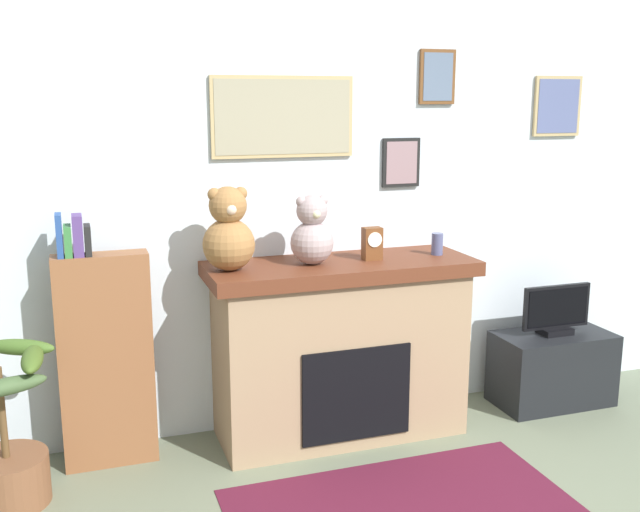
{
  "coord_description": "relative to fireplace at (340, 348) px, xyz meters",
  "views": [
    {
      "loc": [
        -1.52,
        -2.12,
        1.94
      ],
      "look_at": [
        -0.22,
        1.68,
        1.08
      ],
      "focal_mm": 41.28,
      "sensor_mm": 36.0,
      "label": 1
    }
  ],
  "objects": [
    {
      "name": "back_wall",
      "position": [
        0.1,
        0.33,
        0.78
      ],
      "size": [
        5.2,
        0.15,
        2.6
      ],
      "color": "silver",
      "rests_on": "ground_plane"
    },
    {
      "name": "fireplace",
      "position": [
        0.0,
        0.0,
        0.0
      ],
      "size": [
        1.53,
        0.59,
        1.04
      ],
      "color": "#997C5D",
      "rests_on": "ground_plane"
    },
    {
      "name": "bookshelf",
      "position": [
        -1.3,
        0.07,
        0.08
      ],
      "size": [
        0.49,
        0.16,
        1.38
      ],
      "color": "brown",
      "rests_on": "ground_plane"
    },
    {
      "name": "potted_plant",
      "position": [
        -1.8,
        -0.21,
        -0.23
      ],
      "size": [
        0.57,
        0.55,
        0.85
      ],
      "color": "brown",
      "rests_on": "ground_plane"
    },
    {
      "name": "tv_stand",
      "position": [
        1.45,
        -0.03,
        -0.29
      ],
      "size": [
        0.74,
        0.4,
        0.47
      ],
      "primitive_type": "cube",
      "color": "black",
      "rests_on": "ground_plane"
    },
    {
      "name": "television",
      "position": [
        1.45,
        -0.03,
        0.09
      ],
      "size": [
        0.47,
        0.14,
        0.32
      ],
      "color": "black",
      "rests_on": "tv_stand"
    },
    {
      "name": "candle_jar",
      "position": [
        0.6,
        -0.02,
        0.58
      ],
      "size": [
        0.07,
        0.07,
        0.13
      ],
      "primitive_type": "cylinder",
      "color": "#4C517A",
      "rests_on": "fireplace"
    },
    {
      "name": "mantel_clock",
      "position": [
        0.18,
        -0.02,
        0.61
      ],
      "size": [
        0.11,
        0.08,
        0.19
      ],
      "color": "brown",
      "rests_on": "fireplace"
    },
    {
      "name": "teddy_bear_tan",
      "position": [
        -0.64,
        -0.02,
        0.72
      ],
      "size": [
        0.28,
        0.28,
        0.45
      ],
      "color": "olive",
      "rests_on": "fireplace"
    },
    {
      "name": "teddy_bear_cream",
      "position": [
        -0.18,
        -0.02,
        0.69
      ],
      "size": [
        0.24,
        0.24,
        0.39
      ],
      "color": "#A08C8F",
      "rests_on": "fireplace"
    }
  ]
}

